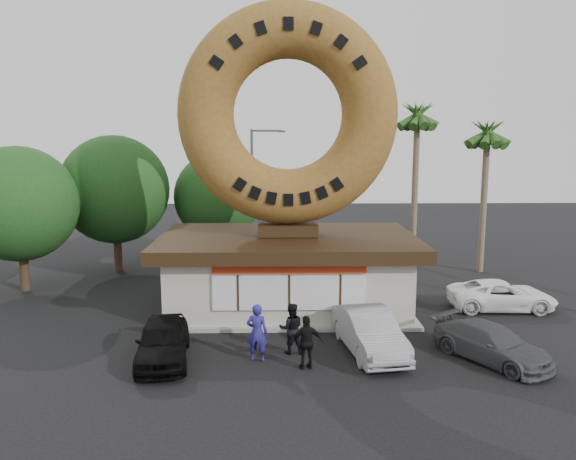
# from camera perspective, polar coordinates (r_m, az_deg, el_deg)

# --- Properties ---
(ground) EXTENTS (90.00, 90.00, 0.00)m
(ground) POSITION_cam_1_polar(r_m,az_deg,el_deg) (19.78, 0.30, -13.05)
(ground) COLOR black
(ground) RESTS_ON ground
(donut_shop) EXTENTS (11.20, 7.20, 3.80)m
(donut_shop) POSITION_cam_1_polar(r_m,az_deg,el_deg) (24.93, -0.02, -3.98)
(donut_shop) COLOR #BFB5A3
(donut_shop) RESTS_ON ground
(giant_donut) EXTENTS (9.35, 2.38, 9.35)m
(giant_donut) POSITION_cam_1_polar(r_m,az_deg,el_deg) (24.27, -0.02, 11.62)
(giant_donut) COLOR olive
(giant_donut) RESTS_ON donut_shop
(tree_west) EXTENTS (6.00, 6.00, 7.65)m
(tree_west) POSITION_cam_1_polar(r_m,az_deg,el_deg) (32.67, -17.19, 3.94)
(tree_west) COLOR #473321
(tree_west) RESTS_ON ground
(tree_mid) EXTENTS (5.20, 5.20, 6.63)m
(tree_mid) POSITION_cam_1_polar(r_m,az_deg,el_deg) (33.63, -7.13, 3.38)
(tree_mid) COLOR #473321
(tree_mid) RESTS_ON ground
(tree_far) EXTENTS (5.60, 5.60, 7.14)m
(tree_far) POSITION_cam_1_polar(r_m,az_deg,el_deg) (30.19, -25.66, 2.39)
(tree_far) COLOR #473321
(tree_far) RESTS_ON ground
(palm_near) EXTENTS (2.60, 2.60, 9.75)m
(palm_near) POSITION_cam_1_polar(r_m,az_deg,el_deg) (33.22, 13.01, 10.72)
(palm_near) COLOR #726651
(palm_near) RESTS_ON ground
(palm_far) EXTENTS (2.60, 2.60, 8.75)m
(palm_far) POSITION_cam_1_polar(r_m,az_deg,el_deg) (32.81, 19.60, 8.81)
(palm_far) COLOR #726651
(palm_far) RESTS_ON ground
(street_lamp) EXTENTS (2.11, 0.20, 8.00)m
(street_lamp) POSITION_cam_1_polar(r_m,az_deg,el_deg) (34.42, -3.41, 4.35)
(street_lamp) COLOR #59595E
(street_lamp) RESTS_ON ground
(person_left) EXTENTS (0.81, 0.60, 2.01)m
(person_left) POSITION_cam_1_polar(r_m,az_deg,el_deg) (19.38, -3.17, -10.36)
(person_left) COLOR navy
(person_left) RESTS_ON ground
(person_center) EXTENTS (0.91, 0.72, 1.82)m
(person_center) POSITION_cam_1_polar(r_m,az_deg,el_deg) (20.05, 0.33, -9.96)
(person_center) COLOR black
(person_center) RESTS_ON ground
(person_right) EXTENTS (1.12, 0.63, 1.81)m
(person_right) POSITION_cam_1_polar(r_m,az_deg,el_deg) (18.78, 1.92, -11.35)
(person_right) COLOR black
(person_right) RESTS_ON ground
(car_black) EXTENTS (2.19, 4.37, 1.43)m
(car_black) POSITION_cam_1_polar(r_m,az_deg,el_deg) (19.91, -12.60, -10.92)
(car_black) COLOR black
(car_black) RESTS_ON ground
(car_silver) EXTENTS (2.32, 4.78, 1.51)m
(car_silver) POSITION_cam_1_polar(r_m,az_deg,el_deg) (20.39, 8.27, -10.18)
(car_silver) COLOR #98989C
(car_silver) RESTS_ON ground
(car_grey) EXTENTS (3.80, 4.50, 1.24)m
(car_grey) POSITION_cam_1_polar(r_m,az_deg,el_deg) (20.69, 19.98, -10.77)
(car_grey) COLOR #4C4E50
(car_grey) RESTS_ON ground
(car_white) EXTENTS (4.71, 2.33, 1.28)m
(car_white) POSITION_cam_1_polar(r_m,az_deg,el_deg) (26.69, 20.89, -6.20)
(car_white) COLOR white
(car_white) RESTS_ON ground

